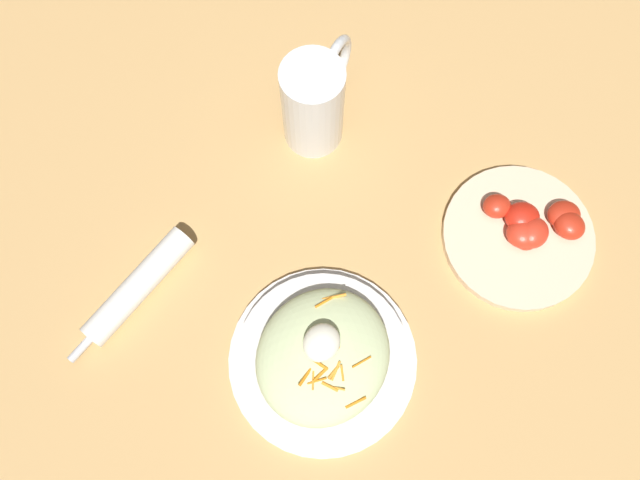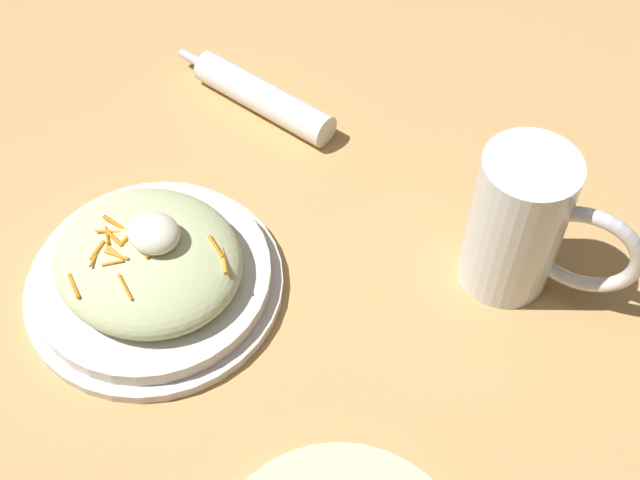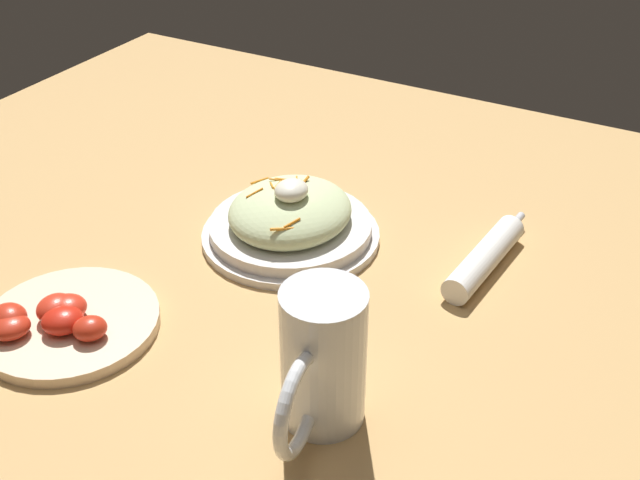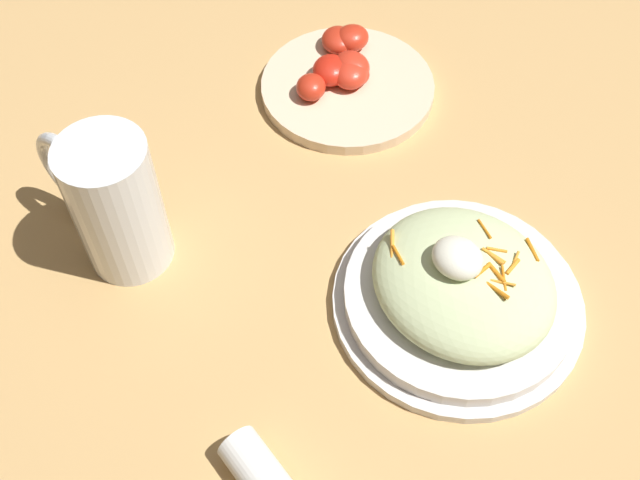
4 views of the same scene
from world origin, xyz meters
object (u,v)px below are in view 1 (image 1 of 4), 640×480
(napkin_roll, at_px, (138,287))
(tomato_plate, at_px, (524,233))
(salad_plate, at_px, (323,357))
(beer_mug, at_px, (314,105))

(napkin_roll, relative_size, tomato_plate, 1.05)
(salad_plate, relative_size, beer_mug, 1.55)
(beer_mug, xyz_separation_m, tomato_plate, (0.02, -0.32, -0.05))
(tomato_plate, bearing_deg, napkin_roll, 132.63)
(tomato_plate, bearing_deg, beer_mug, 94.29)
(salad_plate, height_order, napkin_roll, salad_plate)
(salad_plate, relative_size, napkin_roll, 1.12)
(beer_mug, height_order, napkin_roll, beer_mug)
(salad_plate, bearing_deg, beer_mug, 36.11)
(salad_plate, distance_m, napkin_roll, 0.26)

